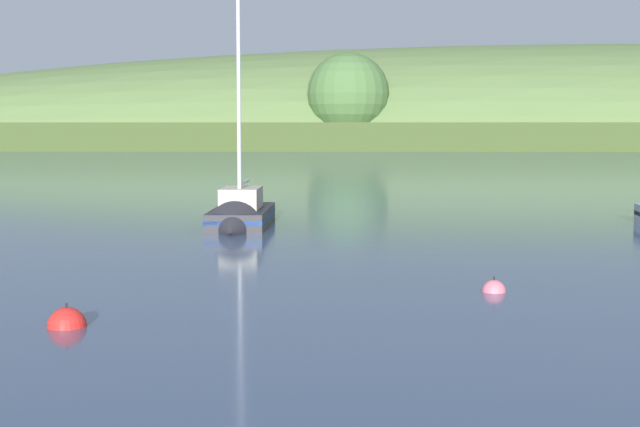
# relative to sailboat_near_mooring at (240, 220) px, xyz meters

# --- Properties ---
(far_shoreline_hill) EXTENTS (508.07, 129.86, 43.48)m
(far_shoreline_hill) POSITION_rel_sailboat_near_mooring_xyz_m (40.97, 173.41, 0.01)
(far_shoreline_hill) COLOR #3C4E24
(far_shoreline_hill) RESTS_ON ground
(sailboat_near_mooring) EXTENTS (2.81, 7.43, 10.73)m
(sailboat_near_mooring) POSITION_rel_sailboat_near_mooring_xyz_m (0.00, 0.00, 0.00)
(sailboat_near_mooring) COLOR #232328
(sailboat_near_mooring) RESTS_ON ground
(mooring_buoy_foreground) EXTENTS (0.58, 0.58, 0.66)m
(mooring_buoy_foreground) POSITION_rel_sailboat_near_mooring_xyz_m (9.11, -14.23, -0.29)
(mooring_buoy_foreground) COLOR #E06675
(mooring_buoy_foreground) RESTS_ON ground
(mooring_buoy_far_upstream) EXTENTS (0.78, 0.78, 0.86)m
(mooring_buoy_far_upstream) POSITION_rel_sailboat_near_mooring_xyz_m (0.39, -19.36, -0.29)
(mooring_buoy_far_upstream) COLOR red
(mooring_buoy_far_upstream) RESTS_ON ground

